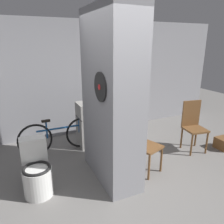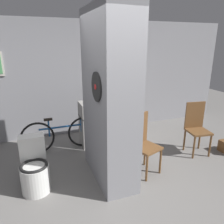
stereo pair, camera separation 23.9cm
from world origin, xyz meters
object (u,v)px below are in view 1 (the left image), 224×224
at_px(toilet, 37,172).
at_px(bottle_tall, 116,95).
at_px(chair_near_pillar, 144,140).
at_px(bicycle, 59,135).
at_px(chair_by_doorway, 193,124).

bearing_deg(toilet, bottle_tall, 32.70).
xyz_separation_m(toilet, chair_near_pillar, (1.72, -0.12, 0.22)).
xyz_separation_m(chair_near_pillar, bicycle, (-1.17, 1.26, -0.21)).
relative_size(toilet, bicycle, 0.50).
relative_size(toilet, chair_by_doorway, 0.78).
bearing_deg(bicycle, bottle_tall, 1.22).
distance_m(chair_near_pillar, bicycle, 1.73).
relative_size(toilet, chair_near_pillar, 0.78).
distance_m(chair_near_pillar, bottle_tall, 1.38).
height_order(toilet, bicycle, toilet).
bearing_deg(chair_near_pillar, toilet, 155.98).
bearing_deg(bottle_tall, chair_near_pillar, -94.18).
distance_m(toilet, bicycle, 1.27).
distance_m(toilet, chair_by_doorway, 3.05).
xyz_separation_m(chair_by_doorway, bottle_tall, (-1.22, 1.04, 0.48)).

